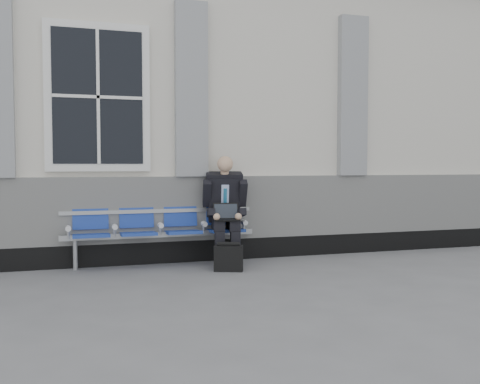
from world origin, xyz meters
name	(u,v)px	position (x,y,z in m)	size (l,w,h in m)	color
ground	(72,293)	(0.00, 0.00, 0.00)	(70.00, 70.00, 0.00)	slate
station_building	(70,113)	(-0.02, 3.47, 2.22)	(14.40, 4.40, 4.49)	silver
bench	(160,225)	(1.13, 1.32, 0.55)	(2.60, 0.47, 0.91)	#9EA0A3
businessman	(225,206)	(2.01, 1.19, 0.79)	(0.64, 0.86, 1.48)	black
briefcase	(229,258)	(1.91, 0.65, 0.17)	(0.40, 0.27, 0.38)	black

